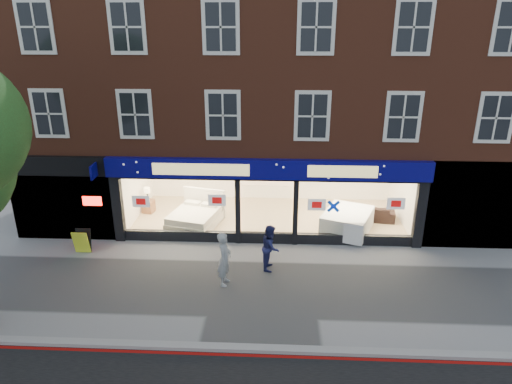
# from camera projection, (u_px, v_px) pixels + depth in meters

# --- Properties ---
(ground) EXTENTS (120.00, 120.00, 0.00)m
(ground) POSITION_uv_depth(u_px,v_px,m) (264.00, 287.00, 14.21)
(ground) COLOR gray
(ground) RESTS_ON ground
(kerb_line) EXTENTS (60.00, 0.10, 0.01)m
(kerb_line) POSITION_uv_depth(u_px,v_px,m) (260.00, 356.00, 11.31)
(kerb_line) COLOR #8C0A07
(kerb_line) RESTS_ON ground
(kerb_stone) EXTENTS (60.00, 0.25, 0.12)m
(kerb_stone) POSITION_uv_depth(u_px,v_px,m) (260.00, 349.00, 11.48)
(kerb_stone) COLOR gray
(kerb_stone) RESTS_ON ground
(showroom_floor) EXTENTS (11.00, 4.50, 0.10)m
(showroom_floor) POSITION_uv_depth(u_px,v_px,m) (268.00, 218.00, 19.09)
(showroom_floor) COLOR tan
(showroom_floor) RESTS_ON ground
(building) EXTENTS (19.00, 8.26, 10.30)m
(building) POSITION_uv_depth(u_px,v_px,m) (270.00, 50.00, 18.32)
(building) COLOR brown
(building) RESTS_ON ground
(display_bed) EXTENTS (2.24, 2.51, 1.21)m
(display_bed) POSITION_uv_depth(u_px,v_px,m) (196.00, 217.00, 18.23)
(display_bed) COLOR beige
(display_bed) RESTS_ON showroom_floor
(bedside_table) EXTENTS (0.54, 0.54, 0.55)m
(bedside_table) POSITION_uv_depth(u_px,v_px,m) (149.00, 206.00, 19.43)
(bedside_table) COLOR brown
(bedside_table) RESTS_ON showroom_floor
(mattress_stack) EXTENTS (2.31, 2.55, 0.82)m
(mattress_stack) POSITION_uv_depth(u_px,v_px,m) (347.00, 221.00, 17.62)
(mattress_stack) COLOR silver
(mattress_stack) RESTS_ON showroom_floor
(sofa) EXTENTS (2.23, 1.13, 0.62)m
(sofa) POSITION_uv_depth(u_px,v_px,m) (368.00, 212.00, 18.75)
(sofa) COLOR black
(sofa) RESTS_ON showroom_floor
(a_board) EXTENTS (0.57, 0.37, 0.87)m
(a_board) POSITION_uv_depth(u_px,v_px,m) (82.00, 241.00, 16.22)
(a_board) COLOR yellow
(a_board) RESTS_ON ground
(pedestrian_grey) EXTENTS (0.52, 0.70, 1.75)m
(pedestrian_grey) POSITION_uv_depth(u_px,v_px,m) (224.00, 259.00, 14.13)
(pedestrian_grey) COLOR #979A9E
(pedestrian_grey) RESTS_ON ground
(pedestrian_blue) EXTENTS (0.65, 0.80, 1.56)m
(pedestrian_blue) POSITION_uv_depth(u_px,v_px,m) (271.00, 247.00, 15.06)
(pedestrian_blue) COLOR #1C1F4F
(pedestrian_blue) RESTS_ON ground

